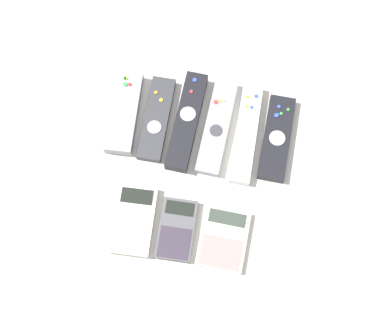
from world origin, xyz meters
name	(u,v)px	position (x,y,z in m)	size (l,w,h in m)	color
ground_plane	(189,185)	(0.00, 0.00, 0.00)	(3.00, 3.00, 0.00)	beige
remote_0	(124,112)	(-0.15, 0.12, 0.01)	(0.06, 0.18, 0.03)	gray
remote_1	(157,119)	(-0.09, 0.12, 0.01)	(0.05, 0.18, 0.02)	#333338
remote_2	(187,121)	(-0.03, 0.12, 0.01)	(0.05, 0.21, 0.03)	black
remote_3	(217,126)	(0.03, 0.13, 0.01)	(0.06, 0.20, 0.02)	gray
remote_4	(246,133)	(0.09, 0.12, 0.01)	(0.04, 0.21, 0.02)	white
remote_5	(277,138)	(0.15, 0.12, 0.01)	(0.05, 0.18, 0.02)	black
calculator_0	(134,220)	(-0.09, -0.09, 0.01)	(0.08, 0.14, 0.02)	beige
calculator_1	(177,229)	(-0.01, -0.09, 0.01)	(0.07, 0.12, 0.02)	#4C4C51
calculator_2	(223,239)	(0.08, -0.09, 0.01)	(0.09, 0.12, 0.01)	beige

